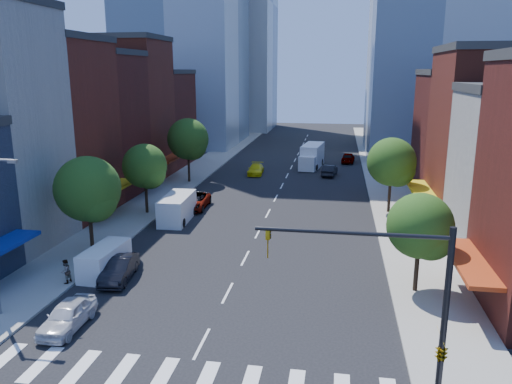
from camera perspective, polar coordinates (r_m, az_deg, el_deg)
ground at (r=26.52m, az=-6.21°, el=-16.85°), size 220.00×220.00×0.00m
sidewalk_left at (r=66.13m, az=-7.45°, el=1.93°), size 5.00×120.00×0.15m
sidewalk_right at (r=63.66m, az=14.65°, el=1.13°), size 5.00×120.00×0.15m
crosswalk at (r=24.10m, az=-8.23°, el=-20.37°), size 19.00×3.00×0.01m
bldg_left_2 at (r=50.81m, az=-23.50°, el=6.43°), size 12.00×9.00×16.00m
bldg_left_3 at (r=58.15m, az=-18.96°, el=7.10°), size 12.00×8.00×15.00m
bldg_left_4 at (r=65.64m, az=-15.53°, el=8.89°), size 12.00×9.00×17.00m
bldg_left_5 at (r=74.51m, az=-12.38°, el=8.05°), size 12.00×10.00×13.00m
bldg_right_2 at (r=48.57m, az=26.89°, el=5.20°), size 12.00×10.00×15.00m
bldg_right_3 at (r=58.23m, az=23.93°, el=5.68°), size 12.00×10.00×13.00m
tower_far_w at (r=120.34m, az=-2.57°, el=20.64°), size 18.00×18.00×56.00m
traffic_signal at (r=20.08m, az=19.03°, el=-14.67°), size 7.24×2.24×8.00m
tree_left_near at (r=38.33m, az=-18.51°, el=0.05°), size 4.80×4.80×7.30m
tree_left_mid at (r=48.15m, az=-12.46°, el=2.71°), size 4.20×4.20×6.65m
tree_left_far at (r=61.09m, az=-7.66°, el=5.83°), size 5.00×5.00×7.75m
tree_right_near at (r=31.71m, az=18.51°, el=-4.01°), size 4.00×4.00×6.20m
tree_right_far at (r=48.91m, az=15.40°, el=3.11°), size 4.60×4.60×7.20m
parked_car_front at (r=29.22m, az=-20.75°, el=-13.06°), size 1.77×4.29×1.46m
parked_car_second at (r=34.41m, az=-15.39°, el=-8.47°), size 2.18×4.72×1.50m
parked_car_third at (r=50.21m, az=-7.03°, el=-1.06°), size 2.60×5.37×1.47m
parked_car_rear at (r=49.92m, az=-7.14°, el=-1.23°), size 2.18×4.73×1.34m
cargo_van_near at (r=35.50m, az=-16.99°, el=-7.54°), size 2.04×4.59×1.92m
cargo_van_far at (r=46.11m, az=-9.04°, el=-1.89°), size 2.49×5.71×2.40m
taxi at (r=66.32m, az=-0.03°, el=2.61°), size 2.16×4.76×1.35m
traffic_car_oncoming at (r=66.12m, az=8.40°, el=2.47°), size 2.13×4.59×1.46m
traffic_car_far at (r=76.04m, az=10.48°, el=3.88°), size 2.18×4.65×1.54m
box_truck at (r=71.60m, az=6.39°, el=4.04°), size 3.30×8.23×3.22m
pedestrian_far at (r=34.55m, az=-20.94°, el=-8.47°), size 0.72×0.86×1.58m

